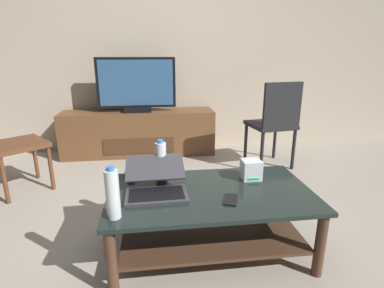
% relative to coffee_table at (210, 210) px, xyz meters
% --- Properties ---
extents(ground_plane, '(7.68, 7.68, 0.00)m').
position_rel_coffee_table_xyz_m(ground_plane, '(-0.08, 0.19, -0.29)').
color(ground_plane, '#9E9384').
extents(back_wall, '(6.40, 0.12, 2.80)m').
position_rel_coffee_table_xyz_m(back_wall, '(-0.08, 2.35, 1.11)').
color(back_wall, '#B2A38C').
rests_on(back_wall, ground).
extents(coffee_table, '(1.24, 0.70, 0.42)m').
position_rel_coffee_table_xyz_m(coffee_table, '(0.00, 0.00, 0.00)').
color(coffee_table, black).
rests_on(coffee_table, ground).
extents(media_cabinet, '(1.83, 0.43, 0.54)m').
position_rel_coffee_table_xyz_m(media_cabinet, '(-0.51, 2.03, -0.02)').
color(media_cabinet, brown).
rests_on(media_cabinet, ground).
extents(television, '(0.92, 0.20, 0.63)m').
position_rel_coffee_table_xyz_m(television, '(-0.51, 2.00, 0.55)').
color(television, black).
rests_on(television, media_cabinet).
extents(dining_chair, '(0.50, 0.50, 0.94)m').
position_rel_coffee_table_xyz_m(dining_chair, '(0.95, 1.35, 0.24)').
color(dining_chair, black).
rests_on(dining_chair, ground).
extents(side_chair, '(0.62, 0.62, 0.84)m').
position_rel_coffee_table_xyz_m(side_chair, '(-1.60, 1.06, 0.19)').
color(side_chair, '#59331E').
rests_on(side_chair, ground).
extents(laptop, '(0.37, 0.39, 0.17)m').
position_rel_coffee_table_xyz_m(laptop, '(-0.33, 0.03, 0.18)').
color(laptop, '#333338').
rests_on(laptop, coffee_table).
extents(router_box, '(0.12, 0.12, 0.13)m').
position_rel_coffee_table_xyz_m(router_box, '(0.30, 0.15, 0.19)').
color(router_box, silver).
rests_on(router_box, coffee_table).
extents(water_bottle_near, '(0.07, 0.07, 0.28)m').
position_rel_coffee_table_xyz_m(water_bottle_near, '(-0.55, -0.24, 0.26)').
color(water_bottle_near, silver).
rests_on(water_bottle_near, coffee_table).
extents(water_bottle_far, '(0.07, 0.07, 0.27)m').
position_rel_coffee_table_xyz_m(water_bottle_far, '(-0.29, 0.24, 0.25)').
color(water_bottle_far, silver).
rests_on(water_bottle_far, coffee_table).
extents(cell_phone, '(0.11, 0.16, 0.01)m').
position_rel_coffee_table_xyz_m(cell_phone, '(0.09, -0.13, 0.13)').
color(cell_phone, black).
rests_on(cell_phone, coffee_table).
extents(tv_remote, '(0.08, 0.17, 0.02)m').
position_rel_coffee_table_xyz_m(tv_remote, '(-0.50, 0.27, 0.14)').
color(tv_remote, '#2D2D30').
rests_on(tv_remote, coffee_table).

